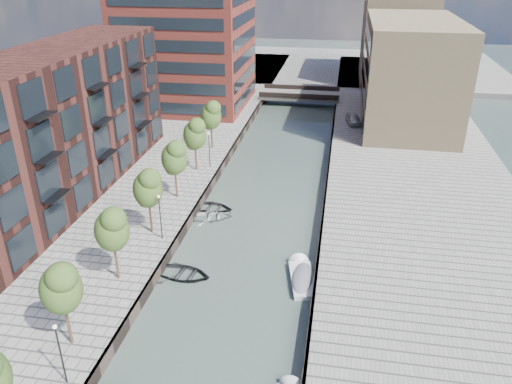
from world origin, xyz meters
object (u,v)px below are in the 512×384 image
(tree_2, at_px, (112,228))
(sloop_1, at_px, (183,276))
(tree_1, at_px, (61,286))
(tree_5, at_px, (195,133))
(bridge, at_px, (300,95))
(tree_3, at_px, (147,187))
(sloop_4, at_px, (212,209))
(tree_4, at_px, (174,156))
(motorboat_4, at_px, (302,277))
(sloop_3, at_px, (212,219))
(tree_6, at_px, (211,114))
(car, at_px, (353,119))

(tree_2, relative_size, sloop_1, 1.31)
(tree_1, bearing_deg, tree_5, 90.00)
(bridge, relative_size, tree_3, 2.18)
(tree_5, relative_size, sloop_1, 1.31)
(sloop_1, relative_size, sloop_4, 1.05)
(tree_1, distance_m, sloop_4, 21.71)
(tree_4, height_order, motorboat_4, tree_4)
(tree_5, distance_m, sloop_3, 11.30)
(tree_1, height_order, motorboat_4, tree_1)
(sloop_3, relative_size, motorboat_4, 0.77)
(sloop_3, bearing_deg, sloop_4, -0.97)
(tree_4, height_order, tree_6, same)
(sloop_3, xyz_separation_m, car, (13.28, 28.94, 1.73))
(tree_3, bearing_deg, tree_1, -90.00)
(tree_5, distance_m, motorboat_4, 22.56)
(sloop_4, relative_size, car, 1.02)
(motorboat_4, bearing_deg, tree_6, 118.94)
(tree_1, relative_size, sloop_4, 1.37)
(tree_3, distance_m, tree_4, 7.00)
(tree_2, relative_size, sloop_3, 1.47)
(bridge, distance_m, tree_5, 34.30)
(tree_5, xyz_separation_m, sloop_3, (4.06, -9.12, -5.31))
(bridge, height_order, sloop_1, bridge)
(tree_1, bearing_deg, sloop_1, 65.73)
(tree_6, bearing_deg, motorboat_4, -61.06)
(tree_2, distance_m, tree_5, 21.00)
(tree_3, height_order, motorboat_4, tree_3)
(tree_4, relative_size, tree_6, 1.00)
(tree_2, height_order, motorboat_4, tree_2)
(tree_5, bearing_deg, sloop_3, -65.98)
(tree_1, xyz_separation_m, tree_3, (0.00, 14.00, 0.00))
(tree_6, xyz_separation_m, motorboat_4, (13.47, -24.36, -5.10))
(tree_3, bearing_deg, tree_5, 90.00)
(tree_2, distance_m, tree_4, 14.00)
(tree_5, height_order, sloop_3, tree_5)
(tree_4, relative_size, tree_5, 1.00)
(tree_6, distance_m, motorboat_4, 28.30)
(tree_2, height_order, tree_6, same)
(tree_6, bearing_deg, tree_3, -90.00)
(tree_4, xyz_separation_m, sloop_4, (3.58, -0.26, -5.31))
(sloop_1, xyz_separation_m, sloop_4, (-0.65, 11.37, 0.00))
(car, bearing_deg, tree_2, -124.55)
(tree_4, bearing_deg, sloop_3, -27.51)
(tree_2, height_order, sloop_4, tree_2)
(tree_3, xyz_separation_m, tree_5, (0.00, 14.00, 0.00))
(tree_2, distance_m, tree_3, 7.00)
(tree_3, relative_size, car, 1.40)
(bridge, bearing_deg, tree_6, -108.10)
(bridge, distance_m, sloop_4, 40.58)
(tree_3, height_order, sloop_4, tree_3)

